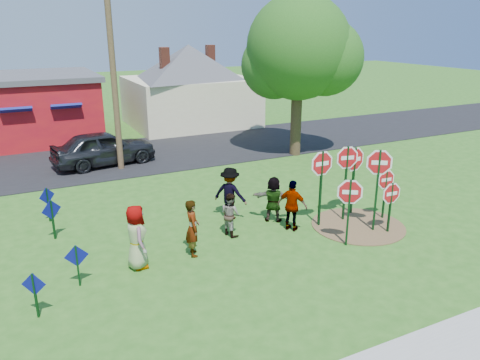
% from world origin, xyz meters
% --- Properties ---
extents(ground, '(120.00, 120.00, 0.00)m').
position_xyz_m(ground, '(0.00, 0.00, 0.00)').
color(ground, '#295E1A').
rests_on(ground, ground).
extents(road, '(120.00, 7.50, 0.04)m').
position_xyz_m(road, '(0.00, 11.50, 0.02)').
color(road, black).
rests_on(road, ground).
extents(dirt_patch, '(3.20, 3.20, 0.03)m').
position_xyz_m(dirt_patch, '(4.50, -1.00, 0.01)').
color(dirt_patch, brown).
rests_on(dirt_patch, ground).
extents(red_building, '(9.40, 7.69, 3.90)m').
position_xyz_m(red_building, '(-5.50, 17.99, 1.97)').
color(red_building, maroon).
rests_on(red_building, ground).
extents(cream_house, '(9.40, 9.40, 6.50)m').
position_xyz_m(cream_house, '(5.50, 18.00, 2.92)').
color(cream_house, beige).
rests_on(cream_house, ground).
extents(stop_sign_a, '(0.92, 0.60, 2.32)m').
position_xyz_m(stop_sign_a, '(3.18, -2.00, 1.59)').
color(stop_sign_a, '#0E3316').
rests_on(stop_sign_a, ground).
extents(stop_sign_b, '(1.07, 0.24, 2.86)m').
position_xyz_m(stop_sign_b, '(4.36, -0.34, 2.07)').
color(stop_sign_b, '#0E3316').
rests_on(stop_sign_b, ground).
extents(stop_sign_c, '(0.99, 0.63, 2.98)m').
position_xyz_m(stop_sign_c, '(4.70, -1.52, 2.09)').
color(stop_sign_c, '#0E3316').
rests_on(stop_sign_c, ground).
extents(stop_sign_d, '(1.19, 0.15, 2.67)m').
position_xyz_m(stop_sign_d, '(5.00, 0.03, 1.89)').
color(stop_sign_d, '#0E3316').
rests_on(stop_sign_d, ground).
extents(stop_sign_e, '(0.98, 0.07, 1.88)m').
position_xyz_m(stop_sign_e, '(5.04, -1.85, 1.26)').
color(stop_sign_e, '#0E3316').
rests_on(stop_sign_e, ground).
extents(stop_sign_f, '(0.95, 0.07, 1.95)m').
position_xyz_m(stop_sign_f, '(5.72, -0.86, 1.36)').
color(stop_sign_f, '#0E3316').
rests_on(stop_sign_f, ground).
extents(stop_sign_g, '(1.15, 0.08, 2.82)m').
position_xyz_m(stop_sign_g, '(3.29, -0.36, 1.97)').
color(stop_sign_g, '#0E3316').
rests_on(stop_sign_g, ground).
extents(blue_diamond_a, '(0.52, 0.30, 1.19)m').
position_xyz_m(blue_diamond_a, '(-5.86, -1.82, 0.73)').
color(blue_diamond_a, '#0E3316').
rests_on(blue_diamond_a, ground).
extents(blue_diamond_b, '(0.62, 0.06, 1.19)m').
position_xyz_m(blue_diamond_b, '(-4.76, -0.77, 0.73)').
color(blue_diamond_b, '#0E3316').
rests_on(blue_diamond_b, ground).
extents(blue_diamond_c, '(0.63, 0.32, 1.36)m').
position_xyz_m(blue_diamond_c, '(-5.04, 2.59, 0.84)').
color(blue_diamond_c, '#0E3316').
rests_on(blue_diamond_c, ground).
extents(blue_diamond_d, '(0.54, 0.34, 1.27)m').
position_xyz_m(blue_diamond_d, '(-5.04, 4.19, 0.79)').
color(blue_diamond_d, '#0E3316').
rests_on(blue_diamond_d, ground).
extents(person_a, '(0.60, 0.93, 1.89)m').
position_xyz_m(person_a, '(-3.08, -0.47, 0.95)').
color(person_a, '#404E90').
rests_on(person_a, ground).
extents(person_b, '(0.54, 0.71, 1.77)m').
position_xyz_m(person_b, '(-1.39, -0.46, 0.88)').
color(person_b, '#2B7964').
rests_on(person_b, ground).
extents(person_c, '(0.72, 0.83, 1.46)m').
position_xyz_m(person_c, '(0.23, 0.33, 0.73)').
color(person_c, brown).
rests_on(person_c, ground).
extents(person_d, '(1.33, 1.40, 1.91)m').
position_xyz_m(person_d, '(0.81, 1.58, 0.95)').
color(person_d, '#313136').
rests_on(person_d, ground).
extents(person_e, '(0.96, 1.09, 1.77)m').
position_xyz_m(person_e, '(2.25, -0.26, 0.88)').
color(person_e, '#4F325A').
rests_on(person_e, ground).
extents(person_f, '(1.51, 1.30, 1.64)m').
position_xyz_m(person_f, '(2.08, 0.70, 0.82)').
color(person_f, '#1E512B').
rests_on(person_f, ground).
extents(suv, '(5.21, 2.72, 1.69)m').
position_xyz_m(suv, '(-1.89, 10.44, 0.89)').
color(suv, '#303036').
rests_on(suv, road).
extents(utility_pole, '(2.21, 0.40, 9.06)m').
position_xyz_m(utility_pole, '(-1.33, 9.42, 4.77)').
color(utility_pole, '#4C3823').
rests_on(utility_pole, ground).
extents(leafy_tree, '(5.77, 5.26, 8.19)m').
position_xyz_m(leafy_tree, '(7.79, 7.94, 5.28)').
color(leafy_tree, '#382819').
rests_on(leafy_tree, ground).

